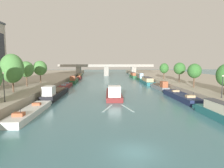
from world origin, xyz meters
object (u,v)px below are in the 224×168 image
Objects in this scene: lamppost_right_bank at (222,85)px; bridge_far at (106,69)px; moored_boat_right_upstream at (147,81)px; tree_right_by_lamp at (164,68)px; lamppost_left_bank at (4,86)px; moored_boat_left_midway at (55,93)px; tree_left_by_lamp at (12,68)px; moored_boat_right_midway at (133,75)px; barge_midriver at (114,93)px; tree_left_end_of_row at (26,69)px; tree_left_third at (40,68)px; moored_boat_right_second at (181,96)px; tree_right_far at (194,71)px; moored_boat_right_lone at (140,78)px; moored_boat_right_gap_after at (160,86)px; moored_boat_left_upstream at (74,80)px; moored_boat_left_lone at (79,78)px; moored_boat_left_far at (30,112)px; moored_boat_left_gap_after at (80,75)px; moored_boat_left_downstream at (66,86)px; tree_right_distant at (180,69)px.

bridge_far is (-18.64, 85.67, 0.09)m from lamppost_right_bank.
tree_right_by_lamp is (5.59, -3.39, 5.04)m from moored_boat_right_upstream.
moored_boat_left_midway is at bearing 73.49° from lamppost_left_bank.
moored_boat_right_midway is at bearing 60.03° from tree_left_by_lamp.
tree_left_end_of_row is (-22.73, 5.68, 5.65)m from barge_midriver.
tree_left_third is at bearing 83.54° from tree_left_end_of_row.
tree_left_end_of_row reaches higher than lamppost_left_bank.
tree_right_far is at bearing 40.49° from moored_boat_right_second.
tree_right_by_lamp reaches higher than barge_midriver.
moored_boat_right_lone is (15.06, 43.15, 0.03)m from barge_midriver.
moored_boat_right_gap_after is at bearing -75.79° from bridge_far.
moored_boat_left_upstream is at bearing -163.75° from moored_boat_right_lone.
moored_boat_right_lone is 56.47m from lamppost_right_bank.
lamppost_left_bank reaches higher than moored_boat_right_gap_after.
moored_boat_right_gap_after is 2.11× the size of tree_right_far.
moored_boat_left_upstream reaches higher than moored_boat_right_second.
moored_boat_left_upstream is at bearing 124.80° from lamppost_right_bank.
bridge_far is at bearing 54.96° from moored_boat_left_lone.
tree_right_far is (5.07, -11.81, 5.38)m from moored_boat_right_gap_after.
tree_left_by_lamp is at bearing -85.42° from tree_left_end_of_row.
tree_left_by_lamp reaches higher than moored_boat_right_gap_after.
moored_boat_left_far is 38.79m from tree_right_far.
moored_boat_left_far is 1.82× the size of tree_left_by_lamp.
moored_boat_left_gap_after is at bearing 82.62° from tree_left_end_of_row.
moored_boat_right_upstream is at bearing 31.15° from tree_left_end_of_row.
lamppost_right_bank reaches higher than moored_boat_right_gap_after.
moored_boat_right_upstream is at bearing 90.63° from moored_boat_right_second.
tree_right_far is at bearing -56.02° from moored_boat_left_lone.
moored_boat_right_gap_after is at bearing 24.41° from tree_left_by_lamp.
tree_right_by_lamp is at bearing -15.25° from moored_boat_left_upstream.
moored_boat_right_lone is at bearing 90.24° from moored_boat_right_second.
tree_left_by_lamp is at bearing 167.63° from lamppost_right_bank.
tree_left_by_lamp reaches higher than moored_boat_left_lone.
tree_left_third is (-36.81, -28.81, 5.65)m from moored_boat_right_lone.
moored_boat_left_upstream is 37.46m from moored_boat_right_midway.
moored_boat_left_gap_after is at bearing 120.11° from moored_boat_right_gap_after.
moored_boat_right_gap_after is 30.47m from moored_boat_right_lone.
lamppost_left_bank is (-3.67, -79.53, 3.70)m from moored_boat_left_gap_after.
moored_boat_right_gap_after is 39.01m from tree_left_end_of_row.
moored_boat_left_downstream is 3.13× the size of lamppost_right_bank.
moored_boat_left_gap_after is 1.65× the size of tree_left_end_of_row.
tree_right_far is 11.98m from tree_right_distant.
tree_right_distant is (44.09, 7.12, -0.14)m from tree_left_end_of_row.
moored_boat_left_downstream reaches higher than moored_boat_left_lone.
barge_midriver is 3.58× the size of lamppost_left_bank.
moored_boat_right_second is 36.01m from lamppost_left_bank.
tree_right_by_lamp reaches higher than moored_boat_left_lone.
moored_boat_left_lone is 0.74× the size of moored_boat_right_second.
moored_boat_left_downstream is at bearing 144.33° from moored_boat_right_second.
moored_boat_left_midway is 34.12m from moored_boat_left_upstream.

